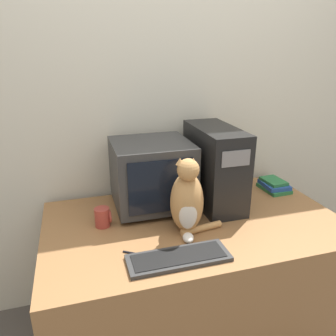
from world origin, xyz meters
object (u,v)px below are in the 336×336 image
(crt_monitor, at_px, (152,174))
(computer_tower, at_px, (214,166))
(cat, at_px, (187,200))
(mug, at_px, (103,217))
(keyboard, at_px, (179,258))
(pen, at_px, (139,254))
(book_stack, at_px, (274,185))

(crt_monitor, bearing_deg, computer_tower, -8.13)
(cat, distance_m, mug, 0.44)
(keyboard, xyz_separation_m, mug, (-0.28, 0.38, 0.04))
(mug, bearing_deg, cat, -22.94)
(cat, bearing_deg, pen, -139.01)
(crt_monitor, height_order, pen, crt_monitor)
(computer_tower, xyz_separation_m, book_stack, (0.45, 0.06, -0.19))
(cat, bearing_deg, book_stack, 38.77)
(book_stack, bearing_deg, pen, -155.18)
(cat, xyz_separation_m, book_stack, (0.70, 0.32, -0.14))
(cat, relative_size, book_stack, 1.93)
(computer_tower, height_order, book_stack, computer_tower)
(book_stack, bearing_deg, cat, -155.81)
(book_stack, distance_m, mug, 1.11)
(crt_monitor, xyz_separation_m, pen, (-0.17, -0.44, -0.19))
(pen, distance_m, mug, 0.33)
(cat, distance_m, pen, 0.34)
(crt_monitor, relative_size, computer_tower, 0.87)
(computer_tower, xyz_separation_m, keyboard, (-0.37, -0.48, -0.21))
(computer_tower, distance_m, keyboard, 0.64)
(keyboard, height_order, mug, mug)
(pen, bearing_deg, cat, 26.41)
(book_stack, bearing_deg, crt_monitor, -179.61)
(computer_tower, relative_size, pen, 3.75)
(mug, bearing_deg, keyboard, -53.92)
(keyboard, bearing_deg, crt_monitor, 88.41)
(computer_tower, distance_m, pen, 0.69)
(pen, bearing_deg, book_stack, 24.82)
(computer_tower, relative_size, keyboard, 1.09)
(cat, relative_size, mug, 3.94)
(crt_monitor, height_order, computer_tower, computer_tower)
(computer_tower, relative_size, mug, 4.90)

